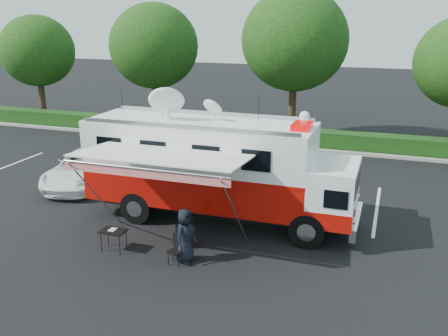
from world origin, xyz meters
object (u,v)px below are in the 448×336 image
Objects in this scene: command_truck at (217,168)px; white_suv at (85,184)px; folding_table at (113,232)px; trash_bin at (184,235)px.

white_suv is at bearing 164.44° from command_truck.
folding_table is at bearing -124.24° from command_truck.
trash_bin is at bearing -44.76° from white_suv.
folding_table is (-2.34, -3.44, -1.38)m from command_truck.
trash_bin is (-0.32, -2.43, -1.61)m from command_truck.
command_truck is at bearing -27.28° from white_suv.
command_truck is 11.97× the size of folding_table.
trash_bin is (6.78, -4.41, 0.42)m from white_suv.
white_suv is 6.31× the size of folding_table.
white_suv is at bearing 146.97° from trash_bin.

